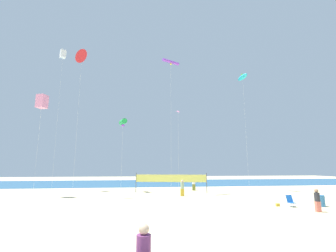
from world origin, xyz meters
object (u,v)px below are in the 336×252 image
object	(u,v)px
kite_pink_diamond	(178,114)
kite_violet_tube	(171,62)
beachgoer_sage_shirt	(182,187)
trash_barrel	(320,201)
kite_cyan_inflatable	(243,77)
kite_red_delta	(82,57)
kite_pink_box	(42,102)
kite_white_box	(63,54)
beachgoer_charcoal_shirt	(317,200)
beachgoer_white_shirt	(194,183)
kite_green_tube	(123,122)
volleyball_net	(171,179)
beach_handbag	(278,205)
folding_beach_chair	(291,201)

from	to	relation	value
kite_pink_diamond	kite_violet_tube	xyz separation A→B (m)	(-1.35, -2.51, 6.17)
beachgoer_sage_shirt	trash_barrel	xyz separation A→B (m)	(9.79, -7.92, -0.48)
kite_cyan_inflatable	kite_red_delta	size ratio (longest dim) A/B	0.99
kite_pink_box	kite_violet_tube	world-z (taller)	kite_violet_tube
kite_white_box	kite_violet_tube	world-z (taller)	kite_white_box
beachgoer_charcoal_shirt	kite_cyan_inflatable	world-z (taller)	kite_cyan_inflatable
beachgoer_white_shirt	kite_green_tube	bearing A→B (deg)	-59.35
kite_violet_tube	kite_green_tube	bearing A→B (deg)	151.22
kite_pink_diamond	kite_white_box	size ratio (longest dim) A/B	0.54
kite_pink_diamond	beachgoer_charcoal_shirt	bearing A→B (deg)	-61.95
beachgoer_white_shirt	kite_red_delta	xyz separation A→B (m)	(-14.14, -5.64, 14.55)
beachgoer_white_shirt	trash_barrel	size ratio (longest dim) A/B	2.07
kite_cyan_inflatable	kite_red_delta	xyz separation A→B (m)	(-21.13, -3.92, -0.17)
volleyball_net	kite_red_delta	xyz separation A→B (m)	(-10.67, -3.25, 13.87)
beachgoer_charcoal_shirt	kite_cyan_inflatable	xyz separation A→B (m)	(1.79, 13.87, 14.84)
beachgoer_charcoal_shirt	kite_green_tube	xyz separation A→B (m)	(-14.81, 14.86, 8.10)
beach_handbag	kite_pink_diamond	xyz separation A→B (m)	(-6.04, 11.59, 9.95)
beachgoer_white_shirt	kite_white_box	distance (m)	26.06
trash_barrel	kite_green_tube	world-z (taller)	kite_green_tube
kite_red_delta	kite_green_tube	distance (m)	9.37
trash_barrel	kite_pink_box	world-z (taller)	kite_pink_box
kite_pink_box	kite_green_tube	distance (m)	9.68
kite_red_delta	kite_white_box	bearing A→B (deg)	122.37
beachgoer_sage_shirt	beach_handbag	xyz separation A→B (m)	(6.38, -7.45, -0.80)
trash_barrel	kite_pink_diamond	size ratio (longest dim) A/B	0.08
beachgoer_sage_shirt	kite_violet_tube	size ratio (longest dim) A/B	0.10
kite_green_tube	folding_beach_chair	bearing A→B (deg)	-41.39
trash_barrel	beach_handbag	world-z (taller)	trash_barrel
beachgoer_white_shirt	kite_white_box	xyz separation A→B (m)	(-18.63, 1.44, 18.17)
kite_cyan_inflatable	kite_green_tube	world-z (taller)	kite_cyan_inflatable
beachgoer_sage_shirt	kite_violet_tube	xyz separation A→B (m)	(-1.00, 1.63, 15.31)
kite_pink_box	beach_handbag	bearing A→B (deg)	-20.84
folding_beach_chair	beachgoer_white_shirt	bearing A→B (deg)	103.32
trash_barrel	volleyball_net	world-z (taller)	volleyball_net
trash_barrel	kite_white_box	xyz separation A→B (m)	(-25.76, 14.99, 18.70)
kite_red_delta	beach_handbag	bearing A→B (deg)	-22.59
beach_handbag	beachgoer_sage_shirt	bearing A→B (deg)	130.60
folding_beach_chair	kite_pink_box	size ratio (longest dim) A/B	0.08
kite_violet_tube	kite_red_delta	bearing A→B (deg)	-171.07
kite_green_tube	volleyball_net	bearing A→B (deg)	-15.16
folding_beach_chair	kite_green_tube	distance (m)	20.87
trash_barrel	kite_white_box	bearing A→B (deg)	149.81
beach_handbag	kite_pink_box	size ratio (longest dim) A/B	0.03
kite_cyan_inflatable	kite_pink_diamond	distance (m)	10.88
beachgoer_sage_shirt	folding_beach_chair	distance (m)	10.67
volleyball_net	kite_red_delta	distance (m)	17.80
volleyball_net	beachgoer_white_shirt	bearing A→B (deg)	34.51
volleyball_net	beachgoer_sage_shirt	bearing A→B (deg)	-75.92
kite_violet_tube	kite_white_box	bearing A→B (deg)	160.06
beachgoer_charcoal_shirt	kite_white_box	world-z (taller)	kite_white_box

